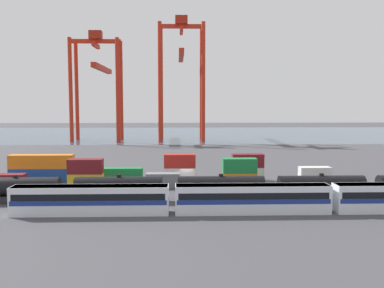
{
  "coord_description": "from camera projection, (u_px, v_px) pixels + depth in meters",
  "views": [
    {
      "loc": [
        -1.73,
        -81.95,
        15.1
      ],
      "look_at": [
        2.08,
        32.76,
        4.29
      ],
      "focal_mm": 41.01,
      "sensor_mm": 36.0,
      "label": 1
    }
  ],
  "objects": [
    {
      "name": "ground_plane",
      "position": [
        184.0,
        157.0,
        122.82
      ],
      "size": [
        420.0,
        420.0,
        0.0
      ],
      "primitive_type": "plane",
      "color": "#424247"
    },
    {
      "name": "harbour_water",
      "position": [
        181.0,
        134.0,
        212.87
      ],
      "size": [
        400.0,
        110.0,
        0.01
      ],
      "primitive_type": "cube",
      "color": "#384C60",
      "rests_on": "ground_plane"
    },
    {
      "name": "passenger_train",
      "position": [
        252.0,
        197.0,
        60.13
      ],
      "size": [
        65.28,
        3.14,
        3.9
      ],
      "color": "silver",
      "rests_on": "ground_plane"
    },
    {
      "name": "freight_tank_row",
      "position": [
        221.0,
        188.0,
        67.41
      ],
      "size": [
        75.78,
        2.78,
        4.24
      ],
      "color": "#232326",
      "rests_on": "ground_plane"
    },
    {
      "name": "shipping_container_0",
      "position": [
        8.0,
        181.0,
        77.28
      ],
      "size": [
        6.04,
        2.44,
        2.6
      ],
      "primitive_type": "cube",
      "color": "maroon",
      "rests_on": "ground_plane"
    },
    {
      "name": "shipping_container_1",
      "position": [
        86.0,
        181.0,
        77.73
      ],
      "size": [
        6.04,
        2.44,
        2.6
      ],
      "primitive_type": "cube",
      "color": "gold",
      "rests_on": "ground_plane"
    },
    {
      "name": "shipping_container_2",
      "position": [
        86.0,
        166.0,
        77.48
      ],
      "size": [
        6.04,
        2.44,
        2.6
      ],
      "primitive_type": "cube",
      "color": "maroon",
      "rests_on": "shipping_container_1"
    },
    {
      "name": "shipping_container_3",
      "position": [
        163.0,
        180.0,
        78.18
      ],
      "size": [
        6.04,
        2.44,
        2.6
      ],
      "primitive_type": "cube",
      "color": "slate",
      "rests_on": "ground_plane"
    },
    {
      "name": "shipping_container_4",
      "position": [
        239.0,
        180.0,
        78.63
      ],
      "size": [
        6.04,
        2.44,
        2.6
      ],
      "primitive_type": "cube",
      "color": "orange",
      "rests_on": "ground_plane"
    },
    {
      "name": "shipping_container_5",
      "position": [
        240.0,
        166.0,
        78.39
      ],
      "size": [
        6.04,
        2.44,
        2.6
      ],
      "primitive_type": "cube",
      "color": "#197538",
      "rests_on": "shipping_container_4"
    },
    {
      "name": "shipping_container_6",
      "position": [
        42.0,
        175.0,
        84.02
      ],
      "size": [
        12.1,
        2.44,
        2.6
      ],
      "primitive_type": "cube",
      "color": "#1C4299",
      "rests_on": "ground_plane"
    },
    {
      "name": "shipping_container_7",
      "position": [
        42.0,
        162.0,
        83.77
      ],
      "size": [
        12.1,
        2.44,
        2.6
      ],
      "primitive_type": "cube",
      "color": "orange",
      "rests_on": "shipping_container_6"
    },
    {
      "name": "shipping_container_8",
      "position": [
        111.0,
        175.0,
        84.46
      ],
      "size": [
        12.1,
        2.44,
        2.6
      ],
      "primitive_type": "cube",
      "color": "#197538",
      "rests_on": "ground_plane"
    },
    {
      "name": "shipping_container_9",
      "position": [
        180.0,
        174.0,
        84.89
      ],
      "size": [
        6.04,
        2.44,
        2.6
      ],
      "primitive_type": "cube",
      "color": "silver",
      "rests_on": "ground_plane"
    },
    {
      "name": "shipping_container_10",
      "position": [
        180.0,
        161.0,
        84.65
      ],
      "size": [
        6.04,
        2.44,
        2.6
      ],
      "primitive_type": "cube",
      "color": "#AD211C",
      "rests_on": "shipping_container_9"
    },
    {
      "name": "shipping_container_11",
      "position": [
        248.0,
        174.0,
        85.33
      ],
      "size": [
        6.04,
        2.44,
        2.6
      ],
      "primitive_type": "cube",
      "color": "silver",
      "rests_on": "ground_plane"
    },
    {
      "name": "shipping_container_12",
      "position": [
        248.0,
        161.0,
        85.09
      ],
      "size": [
        6.04,
        2.44,
        2.6
      ],
      "primitive_type": "cube",
      "color": "maroon",
      "rests_on": "shipping_container_11"
    },
    {
      "name": "shipping_container_13",
      "position": [
        315.0,
        173.0,
        85.77
      ],
      "size": [
        6.04,
        2.44,
        2.6
      ],
      "primitive_type": "cube",
      "color": "silver",
      "rests_on": "ground_plane"
    },
    {
      "name": "gantry_crane_west",
      "position": [
        98.0,
        75.0,
        175.04
      ],
      "size": [
        19.46,
        40.4,
        42.95
      ],
      "color": "red",
      "rests_on": "ground_plane"
    },
    {
      "name": "gantry_crane_central",
      "position": [
        181.0,
        66.0,
        175.27
      ],
      "size": [
        18.12,
        39.51,
        48.83
      ],
      "color": "red",
      "rests_on": "ground_plane"
    }
  ]
}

